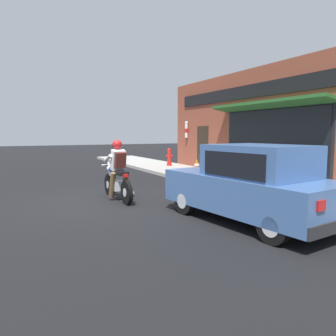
% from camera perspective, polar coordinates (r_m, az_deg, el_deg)
% --- Properties ---
extents(ground_plane, '(80.00, 80.00, 0.00)m').
position_cam_1_polar(ground_plane, '(8.85, -10.98, -5.71)').
color(ground_plane, black).
extents(sidewalk_curb, '(2.60, 22.00, 0.14)m').
position_cam_1_polar(sidewalk_curb, '(13.53, 5.27, -1.21)').
color(sidewalk_curb, '#ADAAA3').
rests_on(sidewalk_curb, ground).
extents(storefront_building, '(1.25, 11.04, 4.20)m').
position_cam_1_polar(storefront_building, '(13.20, 14.37, 7.31)').
color(storefront_building, brown).
rests_on(storefront_building, ground).
extents(motorcycle_with_rider, '(0.56, 2.02, 1.62)m').
position_cam_1_polar(motorcycle_with_rider, '(8.88, -8.80, -1.19)').
color(motorcycle_with_rider, black).
rests_on(motorcycle_with_rider, ground).
extents(car_hatchback, '(2.05, 3.94, 1.57)m').
position_cam_1_polar(car_hatchback, '(6.78, 14.35, -2.84)').
color(car_hatchback, black).
rests_on(car_hatchback, ground).
extents(traffic_cone, '(0.36, 0.36, 0.60)m').
position_cam_1_polar(traffic_cone, '(13.60, 5.04, 0.37)').
color(traffic_cone, black).
rests_on(traffic_cone, sidewalk_curb).
extents(fire_hydrant, '(0.36, 0.24, 0.88)m').
position_cam_1_polar(fire_hydrant, '(16.53, 0.20, 1.91)').
color(fire_hydrant, red).
rests_on(fire_hydrant, sidewalk_curb).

